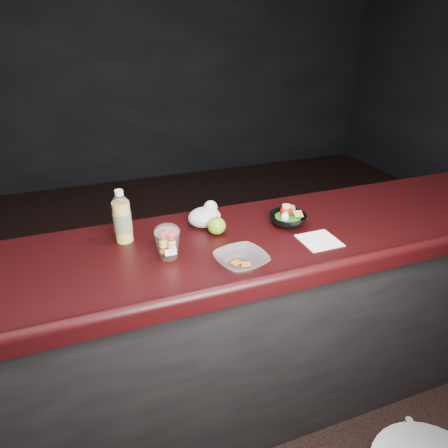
{
  "coord_description": "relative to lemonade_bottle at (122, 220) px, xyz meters",
  "views": [
    {
      "loc": [
        -0.45,
        -1.12,
        1.88
      ],
      "look_at": [
        0.08,
        0.32,
        1.1
      ],
      "focal_mm": 32.0,
      "sensor_mm": 36.0,
      "label": 1
    }
  ],
  "objects": [
    {
      "name": "paper_napkin",
      "position": [
        0.8,
        -0.3,
        -0.1
      ],
      "size": [
        0.16,
        0.16,
        0.0
      ],
      "primitive_type": "cube",
      "rotation": [
        0.0,
        0.0,
        0.01
      ],
      "color": "white",
      "rests_on": "counter"
    },
    {
      "name": "snack_bowl",
      "position": [
        0.74,
        -0.11,
        -0.07
      ],
      "size": [
        0.2,
        0.2,
        0.1
      ],
      "rotation": [
        0.0,
        0.0,
        0.16
      ],
      "color": "black",
      "rests_on": "counter"
    },
    {
      "name": "counter",
      "position": [
        0.32,
        -0.17,
        -0.61
      ],
      "size": [
        4.06,
        0.71,
        1.02
      ],
      "color": "black",
      "rests_on": "ground"
    },
    {
      "name": "fruit_cup",
      "position": [
        0.15,
        -0.2,
        -0.02
      ],
      "size": [
        0.1,
        0.1,
        0.15
      ],
      "color": "white",
      "rests_on": "counter"
    },
    {
      "name": "takeout_bowl",
      "position": [
        0.4,
        -0.36,
        -0.08
      ],
      "size": [
        0.23,
        0.23,
        0.05
      ],
      "rotation": [
        0.0,
        0.0,
        0.17
      ],
      "color": "silver",
      "rests_on": "counter"
    },
    {
      "name": "lemonade_bottle",
      "position": [
        0.0,
        0.0,
        0.0
      ],
      "size": [
        0.08,
        0.08,
        0.24
      ],
      "color": "yellow",
      "rests_on": "counter"
    },
    {
      "name": "room_shell",
      "position": [
        0.32,
        -0.47,
        0.71
      ],
      "size": [
        8.0,
        8.0,
        8.0
      ],
      "color": "black",
      "rests_on": "ground"
    },
    {
      "name": "green_apple",
      "position": [
        0.4,
        -0.08,
        -0.06
      ],
      "size": [
        0.08,
        0.08,
        0.09
      ],
      "color": "#519010",
      "rests_on": "counter"
    },
    {
      "name": "plastic_bag",
      "position": [
        0.38,
        0.01,
        -0.05
      ],
      "size": [
        0.15,
        0.13,
        0.11
      ],
      "color": "silver",
      "rests_on": "counter"
    }
  ]
}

